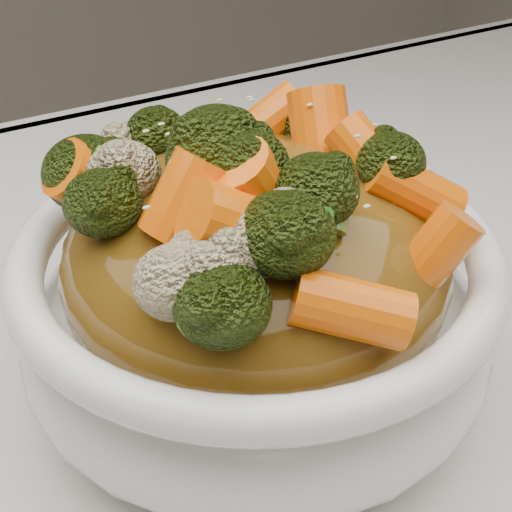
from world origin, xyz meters
TOP-DOWN VIEW (x-y plane):
  - tablecloth at (0.00, 0.00)m, footprint 1.20×0.80m
  - bowl at (0.05, 0.03)m, footprint 0.24×0.24m
  - sauce_base at (0.05, 0.03)m, footprint 0.19×0.19m
  - carrots at (0.05, 0.03)m, footprint 0.19×0.19m
  - broccoli at (0.05, 0.03)m, footprint 0.19×0.19m
  - cauliflower at (0.05, 0.03)m, footprint 0.19×0.19m
  - scallions at (0.05, 0.03)m, footprint 0.14×0.14m
  - sesame_seeds at (0.05, 0.03)m, footprint 0.17×0.17m

SIDE VIEW (x-z plane):
  - tablecloth at x=0.00m, z-range 0.71..0.75m
  - bowl at x=0.05m, z-range 0.75..0.84m
  - sauce_base at x=0.05m, z-range 0.78..0.88m
  - cauliflower at x=0.05m, z-range 0.87..0.91m
  - broccoli at x=0.05m, z-range 0.87..0.91m
  - carrots at x=0.05m, z-range 0.86..0.92m
  - scallions at x=0.05m, z-range 0.88..0.90m
  - sesame_seeds at x=0.05m, z-range 0.89..0.90m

